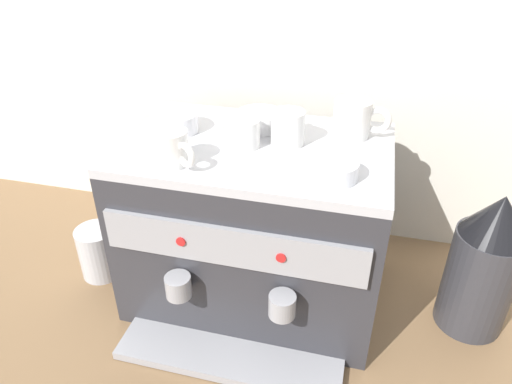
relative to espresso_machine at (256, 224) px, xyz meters
name	(u,v)px	position (x,y,z in m)	size (l,w,h in m)	color
ground_plane	(256,287)	(0.00, 0.00, -0.21)	(4.00, 4.00, 0.00)	brown
tiled_backsplash_wall	(288,59)	(0.00, 0.35, 0.31)	(2.80, 0.03, 1.03)	silver
espresso_machine	(256,224)	(0.00, 0.00, 0.00)	(0.59, 0.50, 0.42)	#2D2D33
ceramic_cup_0	(288,127)	(0.07, 0.03, 0.25)	(0.07, 0.11, 0.08)	white
ceramic_cup_1	(172,148)	(-0.14, -0.13, 0.25)	(0.10, 0.08, 0.07)	white
ceramic_cup_2	(354,119)	(0.20, 0.10, 0.25)	(0.13, 0.08, 0.08)	white
ceramic_cup_3	(243,133)	(-0.02, -0.01, 0.24)	(0.10, 0.07, 0.06)	white
ceramic_bowl_0	(260,121)	(-0.01, 0.09, 0.23)	(0.11, 0.11, 0.04)	white
ceramic_bowl_1	(175,122)	(-0.20, 0.03, 0.23)	(0.11, 0.11, 0.04)	white
ceramic_bowl_2	(333,170)	(0.18, -0.10, 0.23)	(0.10, 0.10, 0.04)	white
coffee_grinder	(484,265)	(0.53, 0.02, -0.03)	(0.15, 0.15, 0.36)	#333338
milk_pitcher	(99,252)	(-0.43, -0.04, -0.14)	(0.11, 0.11, 0.14)	#B7B7BC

